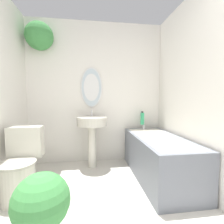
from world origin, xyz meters
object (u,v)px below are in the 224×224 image
at_px(toilet, 21,168).
at_px(potted_plant, 42,203).
at_px(bathtub, 158,156).
at_px(pedestal_sink, 92,128).
at_px(shampoo_bottle, 142,118).

distance_m(toilet, potted_plant, 0.76).
relative_size(bathtub, potted_plant, 2.67).
height_order(bathtub, potted_plant, bathtub).
bearing_deg(toilet, pedestal_sink, 40.85).
height_order(pedestal_sink, shampoo_bottle, pedestal_sink).
height_order(pedestal_sink, potted_plant, pedestal_sink).
bearing_deg(shampoo_bottle, toilet, -153.36).
xyz_separation_m(pedestal_sink, bathtub, (0.90, -0.49, -0.33)).
height_order(toilet, potted_plant, toilet).
height_order(toilet, bathtub, toilet).
distance_m(pedestal_sink, bathtub, 1.07).
height_order(toilet, pedestal_sink, pedestal_sink).
bearing_deg(shampoo_bottle, bathtub, -88.06).
xyz_separation_m(toilet, shampoo_bottle, (1.68, 0.84, 0.43)).
distance_m(toilet, shampoo_bottle, 1.92).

